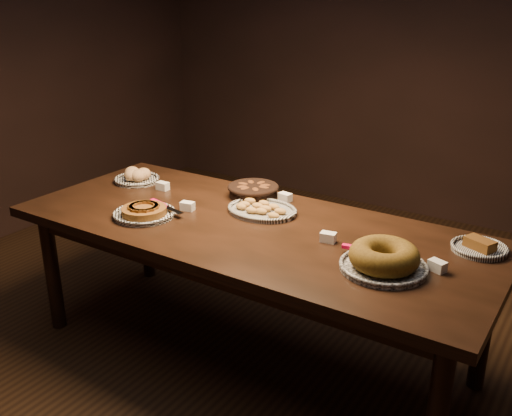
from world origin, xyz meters
The scene contains 9 objects.
ground centered at (0.00, 0.00, 0.00)m, with size 5.00×5.00×0.00m, color black.
buffet_table centered at (0.00, 0.00, 0.68)m, with size 2.40×1.00×0.75m.
apple_tart_plate centered at (-0.51, -0.20, 0.77)m, with size 0.34×0.31×0.06m.
madeleine_platter centered at (-0.03, 0.16, 0.77)m, with size 0.37×0.30×0.04m.
bundt_cake_plate centered at (0.73, -0.11, 0.80)m, with size 0.41×0.38×0.11m.
croissant_basket centered at (-0.21, 0.35, 0.79)m, with size 0.33×0.33×0.07m.
bread_roll_plate centered at (-0.94, 0.18, 0.78)m, with size 0.27×0.27×0.08m.
loaf_plate centered at (1.02, 0.29, 0.77)m, with size 0.24×0.24×0.06m.
tent_cards centered at (0.05, 0.11, 0.77)m, with size 1.70×0.45×0.04m.
Camera 1 is at (1.44, -2.15, 1.82)m, focal length 40.00 mm.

